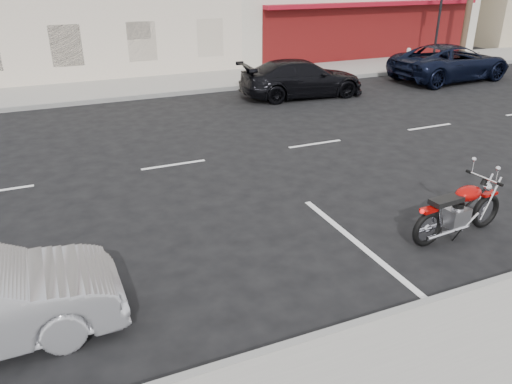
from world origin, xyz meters
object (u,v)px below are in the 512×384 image
(fire_hydrant, at_px, (408,55))
(motorcycle, at_px, (488,203))
(car_far, at_px, (302,78))
(traffic_light, at_px, (441,10))
(suv_far, at_px, (451,62))

(fire_hydrant, height_order, motorcycle, motorcycle)
(motorcycle, height_order, car_far, car_far)
(traffic_light, height_order, fire_hydrant, traffic_light)
(car_far, bearing_deg, traffic_light, -65.90)
(suv_far, bearing_deg, traffic_light, -36.07)
(motorcycle, distance_m, car_far, 10.63)
(motorcycle, xyz_separation_m, suv_far, (8.94, 10.57, 0.26))
(fire_hydrant, distance_m, car_far, 8.48)
(traffic_light, xyz_separation_m, fire_hydrant, (-1.50, 0.17, -2.03))
(fire_hydrant, distance_m, suv_far, 3.43)
(traffic_light, xyz_separation_m, motorcycle, (-10.98, -13.78, -2.07))
(traffic_light, distance_m, fire_hydrant, 2.53)
(traffic_light, distance_m, suv_far, 4.21)
(fire_hydrant, bearing_deg, traffic_light, -6.36)
(motorcycle, xyz_separation_m, car_far, (1.74, 10.49, 0.19))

